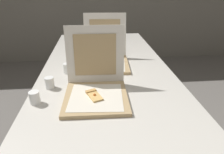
% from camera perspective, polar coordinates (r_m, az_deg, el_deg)
% --- Properties ---
extents(table, '(0.99, 2.43, 0.72)m').
position_cam_1_polar(table, '(1.50, -1.40, -0.41)').
color(table, beige).
rests_on(table, ground).
extents(pizza_box_front, '(0.37, 0.41, 0.39)m').
position_cam_1_polar(pizza_box_front, '(1.18, -4.66, -2.95)').
color(pizza_box_front, tan).
rests_on(pizza_box_front, table).
extents(pizza_box_middle, '(0.39, 0.47, 0.38)m').
position_cam_1_polar(pizza_box_middle, '(1.65, -1.94, 5.70)').
color(pizza_box_middle, tan).
rests_on(pizza_box_middle, table).
extents(cup_white_near_left, '(0.06, 0.06, 0.07)m').
position_cam_1_polar(cup_white_near_left, '(1.19, -21.29, -5.54)').
color(cup_white_near_left, white).
rests_on(cup_white_near_left, table).
extents(cup_white_near_center, '(0.06, 0.06, 0.07)m').
position_cam_1_polar(cup_white_near_center, '(1.33, -17.46, -1.59)').
color(cup_white_near_center, white).
rests_on(cup_white_near_center, table).
extents(cup_white_far, '(0.06, 0.06, 0.07)m').
position_cam_1_polar(cup_white_far, '(1.86, -9.30, 7.14)').
color(cup_white_far, white).
rests_on(cup_white_far, table).
extents(cup_white_mid, '(0.06, 0.06, 0.07)m').
position_cam_1_polar(cup_white_mid, '(1.52, -12.74, 2.47)').
color(cup_white_mid, white).
rests_on(cup_white_mid, table).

